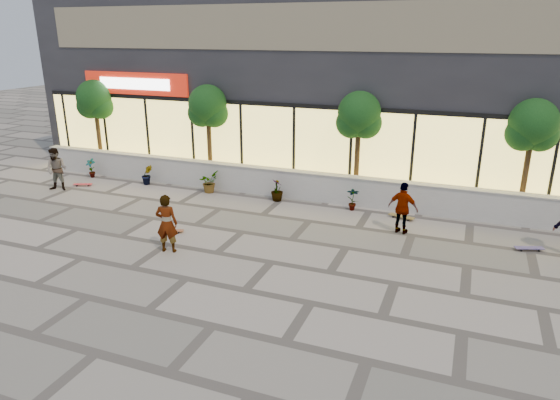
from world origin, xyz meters
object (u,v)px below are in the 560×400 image
(skateboard_right_far, at_px, (529,248))
(skater_center, at_px, (167,223))
(skater_left, at_px, (57,169))
(skateboard_right_near, at_px, (402,216))
(skater_right_near, at_px, (403,208))
(skateboard_left, at_px, (83,184))
(tree_midwest, at_px, (208,109))
(tree_west, at_px, (95,102))
(skateboard_center, at_px, (172,231))
(tree_east, at_px, (533,128))
(tree_mideast, at_px, (359,118))

(skateboard_right_far, bearing_deg, skater_center, -177.75)
(skater_left, height_order, skateboard_right_near, skater_left)
(skater_center, height_order, skateboard_right_far, skater_center)
(skater_center, height_order, skater_right_near, skater_center)
(skater_right_near, relative_size, skateboard_left, 2.16)
(skater_center, bearing_deg, skateboard_left, -45.41)
(skater_right_near, bearing_deg, tree_midwest, -4.27)
(tree_west, height_order, skateboard_center, tree_west)
(skater_center, height_order, skateboard_center, skater_center)
(skateboard_right_far, bearing_deg, skateboard_center, 174.77)
(skater_left, bearing_deg, skateboard_right_far, -14.93)
(tree_east, distance_m, skater_right_near, 4.90)
(skater_left, bearing_deg, skateboard_left, 41.91)
(skateboard_right_far, bearing_deg, tree_midwest, 147.53)
(skater_center, bearing_deg, skateboard_center, -75.30)
(skater_center, height_order, skateboard_right_near, skater_center)
(tree_east, relative_size, skater_left, 2.36)
(skateboard_center, relative_size, skateboard_right_near, 0.81)
(skateboard_center, xyz_separation_m, skateboard_left, (-6.01, 2.87, 0.00))
(skater_center, xyz_separation_m, skateboard_right_near, (5.72, 4.95, -0.75))
(skater_right_near, bearing_deg, skater_center, 46.72)
(tree_midwest, distance_m, tree_east, 11.50)
(tree_mideast, height_order, skateboard_right_far, tree_mideast)
(tree_midwest, bearing_deg, tree_mideast, 0.00)
(tree_midwest, height_order, skateboard_left, tree_midwest)
(tree_east, bearing_deg, tree_west, 180.00)
(tree_west, relative_size, skateboard_right_far, 4.79)
(tree_midwest, bearing_deg, skateboard_left, -152.01)
(skater_left, distance_m, skater_right_near, 13.02)
(tree_mideast, relative_size, skater_center, 2.35)
(tree_mideast, xyz_separation_m, skateboard_right_far, (5.63, -2.75, -2.91))
(tree_west, distance_m, skateboard_right_far, 17.59)
(tree_midwest, height_order, skateboard_center, tree_midwest)
(tree_midwest, bearing_deg, skater_right_near, -18.68)
(tree_mideast, distance_m, skater_right_near, 4.06)
(tree_mideast, distance_m, skater_center, 7.80)
(tree_midwest, relative_size, skater_right_near, 2.44)
(tree_east, xyz_separation_m, skateboard_left, (-15.98, -2.38, -2.91))
(skater_center, bearing_deg, tree_midwest, -85.32)
(tree_east, bearing_deg, skater_right_near, -141.47)
(tree_mideast, height_order, skateboard_right_near, tree_mideast)
(tree_mideast, height_order, skater_right_near, tree_mideast)
(skateboard_right_near, bearing_deg, tree_mideast, 158.22)
(skateboard_right_far, bearing_deg, tree_west, 151.71)
(skater_center, xyz_separation_m, skateboard_left, (-6.67, 4.07, -0.76))
(tree_mideast, relative_size, skateboard_center, 5.47)
(tree_mideast, bearing_deg, skateboard_center, -130.39)
(skateboard_right_near, relative_size, skateboard_right_far, 1.08)
(tree_midwest, distance_m, skateboard_right_far, 12.29)
(tree_mideast, relative_size, tree_east, 1.00)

